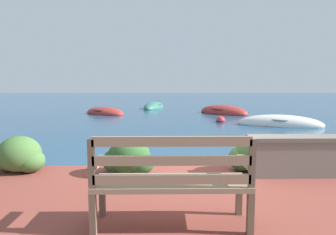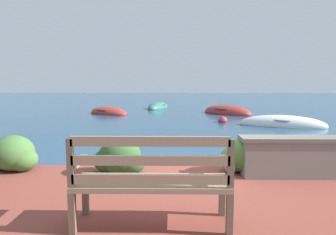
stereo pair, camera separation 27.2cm
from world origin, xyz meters
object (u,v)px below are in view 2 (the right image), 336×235
Objects in this scene: rowboat_nearest at (282,125)px; rowboat_far at (227,113)px; park_bench at (152,179)px; rowboat_mid at (109,113)px; mooring_buoy at (223,121)px; rowboat_outer at (158,107)px.

rowboat_nearest is 1.08× the size of rowboat_far.
rowboat_far is (-1.24, 4.36, 0.01)m from rowboat_nearest.
park_bench reaches higher than rowboat_mid.
mooring_buoy is (2.25, 9.29, -0.64)m from park_bench.
rowboat_nearest reaches higher than mooring_buoy.
rowboat_outer is (-3.71, 3.17, -0.01)m from rowboat_far.
park_bench is 9.58m from mooring_buoy.
park_bench is at bearing 17.73° from rowboat_outer.
rowboat_nearest is 1.11× the size of rowboat_outer.
rowboat_mid is 4.04m from rowboat_outer.
mooring_buoy is at bearing 39.70° from rowboat_outer.
park_bench is 12.95m from rowboat_far.
mooring_buoy is (-2.01, 1.07, 0.00)m from rowboat_nearest.
rowboat_outer is (-0.70, 15.75, -0.64)m from park_bench.
park_bench is 0.53× the size of rowboat_outer.
rowboat_outer is at bearing 92.18° from rowboat_mid.
rowboat_far reaches higher than mooring_buoy.
rowboat_nearest is at bearing 48.56° from rowboat_outer.
rowboat_outer reaches higher than mooring_buoy.
rowboat_nearest is 2.28m from mooring_buoy.
mooring_buoy is at bearing -54.57° from rowboat_far.
park_bench is 15.78m from rowboat_outer.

